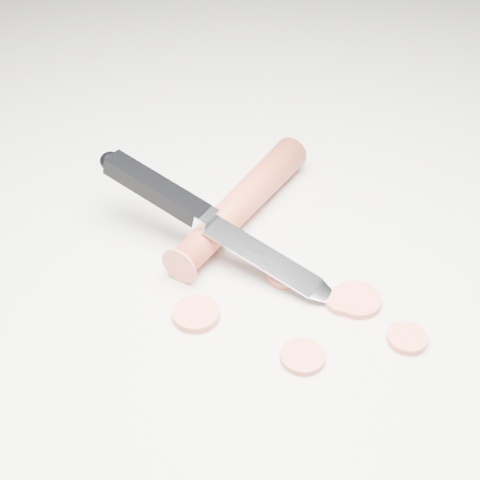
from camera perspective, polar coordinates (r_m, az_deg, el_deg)
name	(u,v)px	position (r m, az deg, el deg)	size (l,w,h in m)	color
ground	(302,276)	(0.58, 5.31, -3.07)	(2.40, 2.40, 0.00)	beige
carrot	(241,203)	(0.62, 0.12, 3.16)	(0.03, 0.03, 0.20)	#BB3F24
carrot_slice_0	(196,314)	(0.54, -3.77, -6.31)	(0.04, 0.04, 0.01)	#EB624F
carrot_slice_1	(303,356)	(0.51, 5.36, -9.86)	(0.03, 0.03, 0.01)	#EB624F
carrot_slice_2	(357,300)	(0.56, 9.92, -5.04)	(0.04, 0.04, 0.01)	#EB624F
carrot_slice_3	(359,300)	(0.56, 10.15, -5.07)	(0.03, 0.03, 0.01)	#EB624F
carrot_slice_4	(343,301)	(0.55, 8.77, -5.14)	(0.03, 0.03, 0.01)	#EB624F
carrot_slice_5	(285,275)	(0.57, 3.89, -2.97)	(0.03, 0.03, 0.01)	#EB624F
carrot_slice_6	(407,338)	(0.54, 14.06, -8.13)	(0.03, 0.03, 0.01)	#EB624F
kitchen_knife	(220,224)	(0.57, -1.73, 1.35)	(0.18, 0.21, 0.07)	silver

